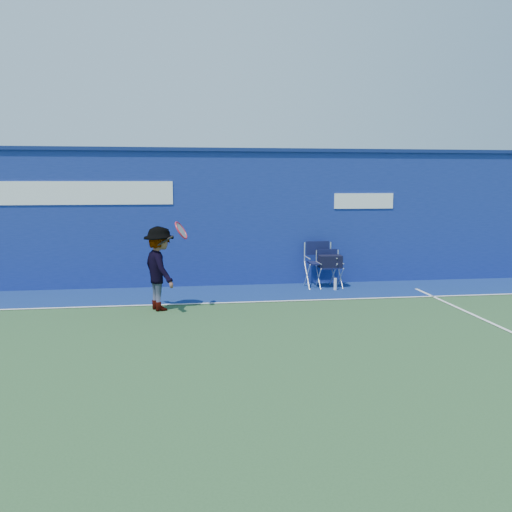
{
  "coord_description": "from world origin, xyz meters",
  "views": [
    {
      "loc": [
        -0.59,
        -7.06,
        2.34
      ],
      "look_at": [
        0.76,
        2.6,
        1.0
      ],
      "focal_mm": 38.0,
      "sensor_mm": 36.0,
      "label": 1
    }
  ],
  "objects": [
    {
      "name": "out_of_bounds_strip",
      "position": [
        0.0,
        4.1,
        0.0
      ],
      "size": [
        24.0,
        1.8,
        0.01
      ],
      "primitive_type": "cube",
      "color": "navy",
      "rests_on": "ground"
    },
    {
      "name": "directors_chair_left",
      "position": [
        2.47,
        4.54,
        0.32
      ],
      "size": [
        0.6,
        0.54,
        1.01
      ],
      "color": "silver",
      "rests_on": "ground"
    },
    {
      "name": "ground",
      "position": [
        0.0,
        0.0,
        0.0
      ],
      "size": [
        80.0,
        80.0,
        0.0
      ],
      "primitive_type": "plane",
      "color": "#2B4D29",
      "rests_on": "ground"
    },
    {
      "name": "stadium_wall",
      "position": [
        -0.0,
        5.2,
        1.55
      ],
      "size": [
        24.0,
        0.5,
        3.08
      ],
      "color": "navy",
      "rests_on": "ground"
    },
    {
      "name": "court_lines",
      "position": [
        0.0,
        0.6,
        0.01
      ],
      "size": [
        24.0,
        12.0,
        0.01
      ],
      "color": "white",
      "rests_on": "out_of_bounds_strip"
    },
    {
      "name": "tennis_player",
      "position": [
        -0.98,
        2.84,
        0.77
      ],
      "size": [
        1.01,
        1.14,
        1.64
      ],
      "color": "#EA4738",
      "rests_on": "ground"
    },
    {
      "name": "water_bottle",
      "position": [
        2.72,
        4.15,
        0.13
      ],
      "size": [
        0.07,
        0.07,
        0.27
      ],
      "primitive_type": "cylinder",
      "color": "silver",
      "rests_on": "ground"
    },
    {
      "name": "directors_chair_right",
      "position": [
        2.67,
        4.45,
        0.35
      ],
      "size": [
        0.5,
        0.45,
        0.84
      ],
      "color": "silver",
      "rests_on": "ground"
    }
  ]
}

